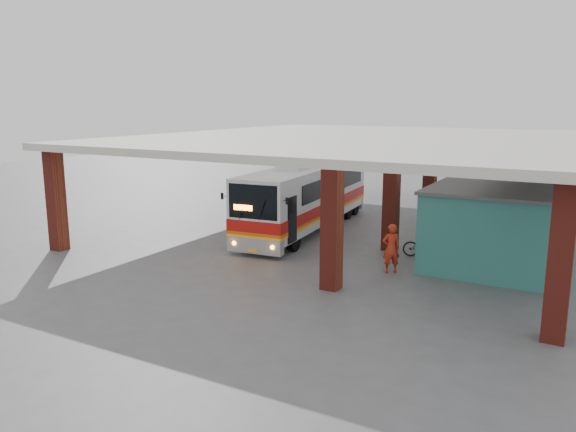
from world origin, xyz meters
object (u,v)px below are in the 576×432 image
at_px(coach_bus, 307,196).
at_px(pedestrian, 391,248).
at_px(motorcycle, 426,245).
at_px(red_chair, 463,226).

distance_m(coach_bus, pedestrian, 7.85).
distance_m(motorcycle, red_chair, 5.15).
relative_size(motorcycle, pedestrian, 1.01).
relative_size(coach_bus, pedestrian, 6.38).
height_order(coach_bus, motorcycle, coach_bus).
bearing_deg(motorcycle, coach_bus, 54.23).
relative_size(coach_bus, motorcycle, 6.34).
bearing_deg(red_chair, pedestrian, -115.75).
bearing_deg(motorcycle, red_chair, -22.59).
bearing_deg(coach_bus, motorcycle, -22.99).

